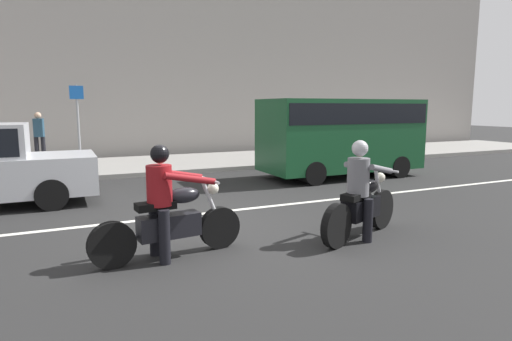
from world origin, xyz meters
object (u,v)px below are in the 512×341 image
at_px(motorcycle_with_rider_gray, 361,198).
at_px(parked_van_forest_green, 341,132).
at_px(street_sign_post, 78,117).
at_px(pedestrian_bystander, 39,134).
at_px(motorcycle_with_rider_crimson, 168,212).

height_order(motorcycle_with_rider_gray, parked_van_forest_green, parked_van_forest_green).
bearing_deg(street_sign_post, motorcycle_with_rider_gray, -70.50).
relative_size(motorcycle_with_rider_gray, parked_van_forest_green, 0.42).
bearing_deg(street_sign_post, pedestrian_bystander, 166.98).
relative_size(motorcycle_with_rider_crimson, street_sign_post, 0.82).
relative_size(parked_van_forest_green, pedestrian_bystander, 2.71).
bearing_deg(pedestrian_bystander, motorcycle_with_rider_crimson, -79.54).
xyz_separation_m(motorcycle_with_rider_crimson, street_sign_post, (-0.68, 9.93, 1.09)).
bearing_deg(pedestrian_bystander, motorcycle_with_rider_gray, -65.34).
xyz_separation_m(motorcycle_with_rider_gray, parked_van_forest_green, (3.27, 5.03, 0.68)).
height_order(parked_van_forest_green, pedestrian_bystander, parked_van_forest_green).
bearing_deg(parked_van_forest_green, pedestrian_bystander, 145.68).
distance_m(motorcycle_with_rider_crimson, motorcycle_with_rider_gray, 2.99).
bearing_deg(motorcycle_with_rider_gray, pedestrian_bystander, 114.66).
distance_m(parked_van_forest_green, street_sign_post, 8.70).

